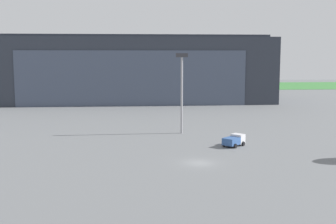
% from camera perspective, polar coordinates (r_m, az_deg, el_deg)
% --- Properties ---
extents(ground_plane, '(440.00, 440.00, 0.00)m').
position_cam_1_polar(ground_plane, '(63.34, 4.14, -6.78)').
color(ground_plane, slate).
extents(grass_field_strip, '(440.00, 56.00, 0.08)m').
position_cam_1_polar(grass_field_strip, '(224.80, -2.08, 3.44)').
color(grass_field_strip, '#3A7A39').
rests_on(grass_field_strip, ground_plane).
extents(maintenance_hangar, '(94.53, 29.16, 22.92)m').
position_cam_1_polar(maintenance_hangar, '(148.92, -4.78, 5.63)').
color(maintenance_hangar, '#2D333D').
rests_on(maintenance_hangar, ground_plane).
extents(stair_truck, '(4.56, 4.56, 1.94)m').
position_cam_1_polar(stair_truck, '(75.60, 8.78, -3.72)').
color(stair_truck, silver).
rests_on(stair_truck, ground_plane).
extents(apron_light_mast, '(2.40, 0.50, 16.15)m').
position_cam_1_polar(apron_light_mast, '(86.17, 1.84, 3.50)').
color(apron_light_mast, '#99999E').
rests_on(apron_light_mast, ground_plane).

